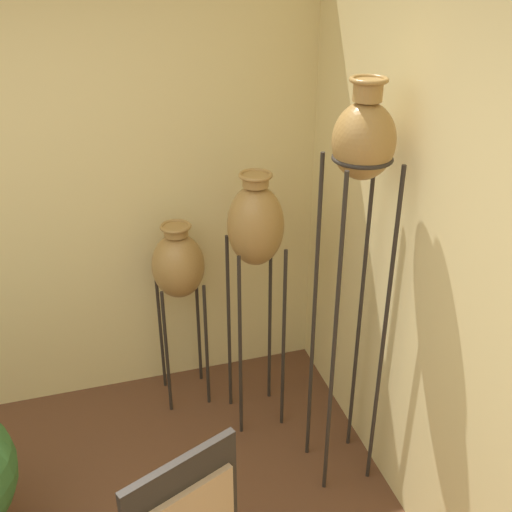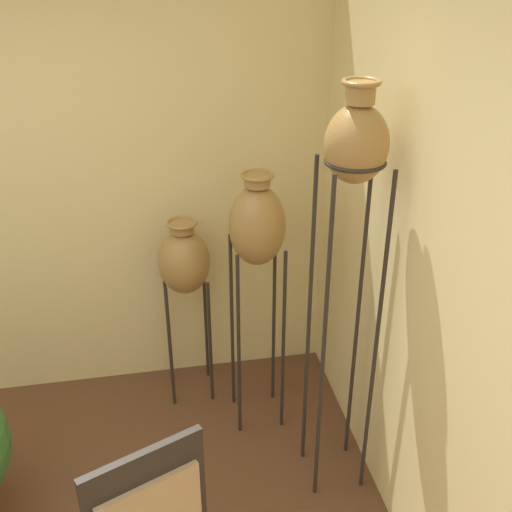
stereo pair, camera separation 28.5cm
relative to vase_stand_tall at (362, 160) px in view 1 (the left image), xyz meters
The scene contains 3 objects.
vase_stand_tall is the anchor object (origin of this frame).
vase_stand_medium 0.79m from the vase_stand_tall, 121.15° to the left, with size 0.30×0.30×1.54m.
vase_stand_short 1.35m from the vase_stand_tall, 130.02° to the left, with size 0.30×0.30×1.18m.
Camera 1 is at (0.56, -1.35, 2.54)m, focal length 42.00 mm.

